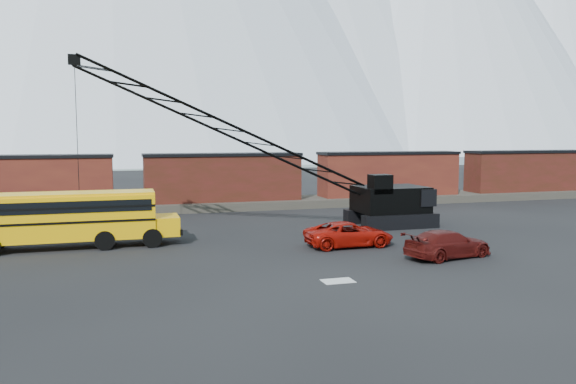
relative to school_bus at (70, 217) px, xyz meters
name	(u,v)px	position (x,y,z in m)	size (l,w,h in m)	color
ground	(300,262)	(11.40, -7.17, -1.79)	(160.00, 160.00, 0.00)	black
gravel_berm	(224,205)	(11.40, 14.83, -1.44)	(120.00, 5.00, 0.70)	#4A453D
boxcar_west_near	(24,181)	(-4.60, 14.83, 0.97)	(13.70, 3.10, 4.17)	#4D1B16
boxcar_mid	(223,177)	(11.40, 14.83, 0.97)	(13.70, 3.10, 4.17)	#531917
boxcar_east_near	(389,174)	(27.40, 14.83, 0.97)	(13.70, 3.10, 4.17)	#4D1B16
boxcar_east_far	(528,171)	(43.40, 14.83, 0.97)	(13.70, 3.10, 4.17)	#531917
snow_patch	(338,281)	(11.90, -11.17, -1.78)	(1.40, 0.90, 0.02)	silver
school_bus	(70,217)	(0.00, 0.00, 0.00)	(11.65, 2.65, 3.19)	#F3AE05
red_pickup	(349,234)	(15.42, -4.02, -1.08)	(2.38, 5.15, 1.43)	#A61008
maroon_suv	(448,244)	(19.23, -8.30, -1.07)	(2.03, 5.00, 1.45)	#490F0D
crawler_crane	(262,144)	(11.86, 2.56, 4.02)	(24.13, 4.20, 11.44)	black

